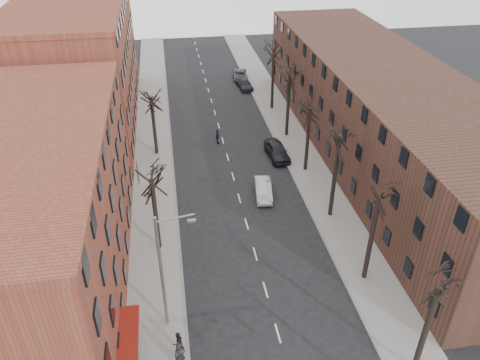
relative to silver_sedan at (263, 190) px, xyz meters
name	(u,v)px	position (x,y,z in m)	size (l,w,h in m)	color
sidewalk_left	(153,149)	(-10.32, 10.93, -0.62)	(4.00, 90.00, 0.15)	gray
sidewalk_right	(292,139)	(5.68, 10.93, -0.62)	(4.00, 90.00, 0.15)	gray
building_left_near	(26,222)	(-18.32, -9.07, 5.30)	(12.00, 26.00, 12.00)	brown
building_left_far	(78,67)	(-18.32, 19.93, 6.30)	(12.00, 28.00, 14.00)	brown
building_right	(381,113)	(13.68, 5.93, 4.30)	(12.00, 50.00, 10.00)	#4A2922
tree_right_b	(364,278)	(5.28, -12.07, -0.70)	(5.20, 5.20, 10.80)	black
tree_right_c	(330,215)	(5.28, -4.07, -0.70)	(5.20, 5.20, 11.60)	black
tree_right_d	(305,170)	(5.28, 3.93, -0.70)	(5.20, 5.20, 10.00)	black
tree_right_e	(286,136)	(5.28, 11.93, -0.70)	(5.20, 5.20, 10.80)	black
tree_right_f	(272,109)	(5.28, 19.93, -0.70)	(5.20, 5.20, 11.60)	black
tree_left_a	(160,248)	(-9.92, -6.07, -0.70)	(5.20, 5.20, 9.50)	black
tree_left_b	(157,154)	(-9.92, 9.93, -0.70)	(5.20, 5.20, 9.50)	black
streetlight	(164,269)	(-9.35, -14.07, 4.32)	(2.45, 0.22, 9.03)	slate
silver_sedan	(263,190)	(0.00, 0.00, 0.00)	(1.47, 4.23, 1.39)	#B9BBC0
parked_car_near	(277,151)	(2.98, 7.05, 0.13)	(1.95, 4.85, 1.65)	black
parked_car_mid	(245,84)	(2.98, 27.72, -0.06)	(1.77, 4.36, 1.26)	black
parked_car_far	(240,75)	(2.98, 31.66, -0.07)	(2.09, 4.54, 1.26)	#4F5256
pedestrian_a	(180,356)	(-8.81, -17.61, 0.41)	(0.69, 0.46, 1.90)	black
pedestrian_b	(178,342)	(-8.89, -16.48, 0.24)	(0.76, 0.59, 1.57)	black
pedestrian_crossing	(218,137)	(-3.00, 11.29, 0.19)	(1.04, 0.43, 1.77)	black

